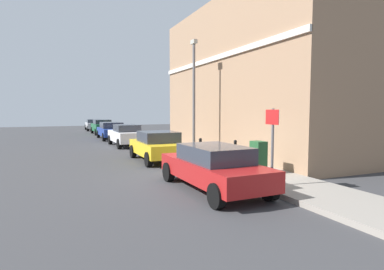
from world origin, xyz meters
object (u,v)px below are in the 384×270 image
car_white (126,135)px  car_green (102,127)px  car_silver (94,124)px  bollard_far_kerb (200,149)px  car_yellow (158,146)px  bollard_near_cabinet (235,152)px  lamppost (194,92)px  utility_cabinet (258,158)px  car_red (213,166)px  street_sign (272,135)px  car_blue (111,130)px

car_white → car_green: 11.31m
car_silver → bollard_far_kerb: (1.59, -26.13, 0.02)m
car_yellow → bollard_near_cabinet: (2.28, -3.21, -0.03)m
bollard_near_cabinet → lamppost: 4.45m
car_green → utility_cabinet: bearing=-175.3°
lamppost → car_yellow: bearing=-169.2°
car_red → car_green: size_ratio=1.09×
car_silver → utility_cabinet: 29.36m
bollard_near_cabinet → lamppost: lamppost is taller
car_silver → bollard_near_cabinet: size_ratio=4.09×
bollard_far_kerb → street_sign: bearing=-89.1°
car_blue → car_red: bearing=-179.9°
car_yellow → street_sign: bearing=-168.0°
car_white → bollard_far_kerb: (1.46, -8.54, -0.04)m
car_yellow → car_red: bearing=178.7°
car_red → car_blue: bearing=-1.4°
car_blue → car_silver: (-0.05, 12.10, -0.04)m
car_silver → car_yellow: bearing=-178.3°
car_green → utility_cabinet: 23.09m
car_yellow → utility_cabinet: 5.41m
bollard_near_cabinet → bollard_far_kerb: bearing=123.6°
car_yellow → bollard_near_cabinet: size_ratio=3.79×
bollard_far_kerb → lamppost: size_ratio=0.18×
car_green → bollard_near_cabinet: size_ratio=3.91×
car_white → bollard_near_cabinet: car_white is taller
car_red → car_white: car_white is taller
car_white → car_blue: size_ratio=0.92×
car_blue → bollard_near_cabinet: size_ratio=4.26×
car_silver → street_sign: bearing=-175.8°
car_silver → street_sign: (1.66, -30.99, 0.97)m
car_silver → utility_cabinet: bearing=-174.1°
car_silver → street_sign: 31.05m
car_yellow → bollard_near_cabinet: 3.94m
bollard_near_cabinet → car_red: bearing=-131.6°
car_green → lamppost: bearing=-174.1°
car_blue → bollard_near_cabinet: (2.46, -15.42, -0.03)m
car_blue → lamppost: bearing=-169.5°
car_silver → bollard_far_kerb: 26.18m
car_green → street_sign: size_ratio=1.77×
car_blue → car_silver: car_blue is taller
car_green → bollard_near_cabinet: bearing=-174.6°
car_red → car_white: size_ratio=1.09×
utility_cabinet → bollard_far_kerb: (-0.82, 3.12, 0.02)m
street_sign → bollard_far_kerb: bearing=90.9°
car_white → street_sign: size_ratio=1.77×
car_red → lamppost: (2.14, 6.29, 2.58)m
car_white → lamppost: bearing=-163.1°
car_red → car_silver: car_red is taller
car_green → car_yellow: bearing=179.4°
car_yellow → car_green: 18.02m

